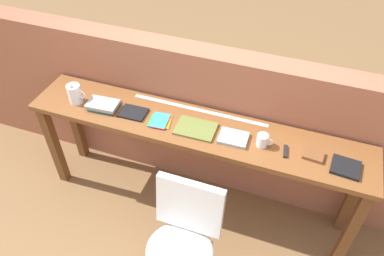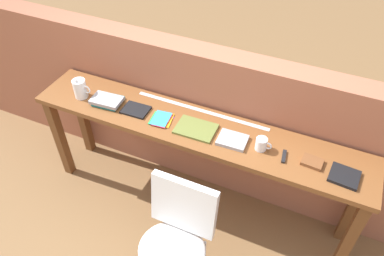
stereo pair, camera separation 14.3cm
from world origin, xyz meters
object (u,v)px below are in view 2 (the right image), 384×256
at_px(book_open_centre, 196,129).
at_px(multitool_folded, 284,156).
at_px(pitcher_white, 80,88).
at_px(leather_journal_brown, 312,162).
at_px(pamphlet_pile_colourful, 162,119).
at_px(book_stack_leftmost, 107,101).
at_px(magazine_cycling, 136,110).
at_px(book_repair_rightmost, 344,176).
at_px(mug, 262,144).
at_px(chair_white_moulded, 176,235).

distance_m(book_open_centre, multitool_folded, 0.62).
xyz_separation_m(pitcher_white, leather_journal_brown, (1.75, 0.03, -0.07)).
height_order(book_open_centre, multitool_folded, book_open_centre).
bearing_deg(leather_journal_brown, multitool_folded, -168.06).
bearing_deg(pamphlet_pile_colourful, leather_journal_brown, 1.28).
distance_m(book_stack_leftmost, book_open_centre, 0.73).
bearing_deg(pitcher_white, magazine_cycling, 2.73).
height_order(book_stack_leftmost, leather_journal_brown, book_stack_leftmost).
bearing_deg(magazine_cycling, book_repair_rightmost, -2.75).
bearing_deg(pitcher_white, leather_journal_brown, 1.06).
bearing_deg(multitool_folded, magazine_cycling, 179.35).
xyz_separation_m(multitool_folded, leather_journal_brown, (0.18, 0.02, 0.00)).
relative_size(mug, book_repair_rightmost, 0.63).
height_order(mug, book_repair_rightmost, mug).
distance_m(magazine_cycling, book_repair_rightmost, 1.49).
relative_size(book_open_centre, leather_journal_brown, 2.13).
bearing_deg(leather_journal_brown, chair_white_moulded, -132.22).
distance_m(pitcher_white, multitool_folded, 1.58).
relative_size(chair_white_moulded, pamphlet_pile_colourful, 5.00).
xyz_separation_m(book_stack_leftmost, pamphlet_pile_colourful, (0.46, -0.00, -0.02)).
xyz_separation_m(book_stack_leftmost, book_repair_rightmost, (1.73, -0.02, -0.01)).
bearing_deg(mug, magazine_cycling, 179.98).
distance_m(magazine_cycling, mug, 0.95).
relative_size(chair_white_moulded, leather_journal_brown, 6.86).
distance_m(book_stack_leftmost, book_repair_rightmost, 1.73).
bearing_deg(leather_journal_brown, book_open_centre, -174.22).
relative_size(book_open_centre, multitool_folded, 2.52).
distance_m(chair_white_moulded, multitool_folded, 0.86).
height_order(multitool_folded, book_repair_rightmost, book_repair_rightmost).
relative_size(pamphlet_pile_colourful, multitool_folded, 1.62).
bearing_deg(pitcher_white, book_stack_leftmost, 3.18).
xyz_separation_m(book_stack_leftmost, mug, (1.19, 0.01, 0.02)).
bearing_deg(chair_white_moulded, multitool_folded, 50.90).
bearing_deg(book_open_centre, pamphlet_pile_colourful, -179.92).
bearing_deg(pamphlet_pile_colourful, book_open_centre, 1.46).
bearing_deg(mug, pamphlet_pile_colourful, -178.96).
distance_m(chair_white_moulded, book_stack_leftmost, 1.12).
height_order(chair_white_moulded, magazine_cycling, magazine_cycling).
xyz_separation_m(chair_white_moulded, pamphlet_pile_colourful, (-0.40, 0.60, 0.36)).
bearing_deg(pitcher_white, multitool_folded, 0.35).
xyz_separation_m(pamphlet_pile_colourful, multitool_folded, (0.89, 0.00, 0.00)).
height_order(pitcher_white, leather_journal_brown, pitcher_white).
relative_size(magazine_cycling, book_open_centre, 0.70).
height_order(book_stack_leftmost, book_repair_rightmost, book_stack_leftmost).
bearing_deg(mug, chair_white_moulded, -118.45).
relative_size(pitcher_white, multitool_folded, 1.67).
bearing_deg(book_repair_rightmost, book_open_centre, -176.54).
bearing_deg(chair_white_moulded, book_stack_leftmost, 144.69).
height_order(book_open_centre, book_repair_rightmost, book_repair_rightmost).
relative_size(book_stack_leftmost, leather_journal_brown, 1.83).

